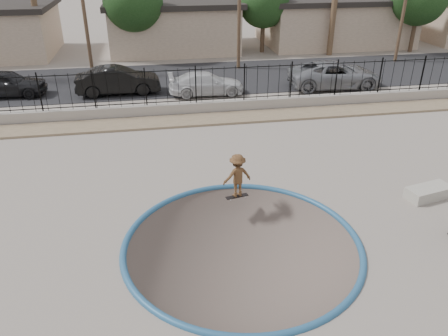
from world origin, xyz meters
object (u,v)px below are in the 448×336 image
concrete_ledge (429,192)px  car_c (206,83)px  skateboard (237,196)px  car_a (5,83)px  car_d (335,75)px  skater (237,178)px  car_b (118,80)px

concrete_ledge → car_c: bearing=114.7°
skateboard → car_a: size_ratio=0.19×
car_c → car_d: bearing=-90.2°
skater → car_c: skater is taller
skateboard → concrete_ledge: bearing=-20.8°
car_a → car_d: 19.25m
skateboard → car_a: car_a is taller
skater → skateboard: 0.72m
concrete_ledge → car_c: car_c is taller
car_a → car_b: bearing=-91.9°
concrete_ledge → car_a: bearing=140.0°
skateboard → concrete_ledge: concrete_ledge is taller
car_b → car_c: 5.10m
skateboard → car_d: size_ratio=0.15×
concrete_ledge → car_b: car_b is taller
skateboard → car_a: 17.19m
skater → concrete_ledge: (6.51, -1.11, -0.57)m
skateboard → car_b: size_ratio=0.17×
car_a → car_d: car_d is taller
concrete_ledge → skateboard: bearing=170.3°
skater → car_a: (-10.75, 13.40, 0.02)m
skater → car_b: bearing=-83.3°
skater → car_c: 11.81m
skater → concrete_ledge: size_ratio=0.97×
skater → car_b: 13.52m
skateboard → skater: bearing=-115.2°
car_a → car_d: bearing=-91.0°
skater → car_c: bearing=-105.3°
skater → concrete_ledge: bearing=157.8°
concrete_ledge → car_a: size_ratio=0.36×
car_d → skateboard: bearing=148.2°
skater → car_b: (-4.44, 12.77, 0.05)m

